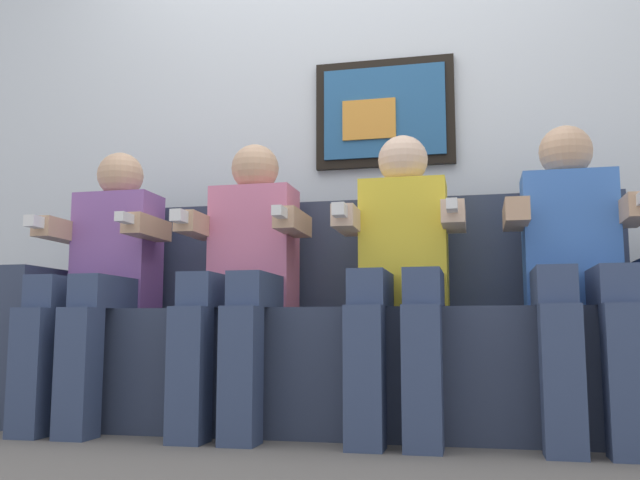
# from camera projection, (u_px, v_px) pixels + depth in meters

# --- Properties ---
(ground_plane) EXTENTS (6.39, 6.39, 0.00)m
(ground_plane) POSITION_uv_depth(u_px,v_px,m) (310.00, 442.00, 2.32)
(ground_plane) COLOR #66605B
(back_wall_assembly) EXTENTS (4.91, 0.10, 2.60)m
(back_wall_assembly) POSITION_uv_depth(u_px,v_px,m) (350.00, 128.00, 3.23)
(back_wall_assembly) COLOR silver
(back_wall_assembly) RESTS_ON ground_plane
(couch) EXTENTS (2.51, 0.58, 0.90)m
(couch) POSITION_uv_depth(u_px,v_px,m) (330.00, 346.00, 2.68)
(couch) COLOR #333D56
(couch) RESTS_ON ground_plane
(person_leftmost) EXTENTS (0.46, 0.56, 1.11)m
(person_leftmost) POSITION_uv_depth(u_px,v_px,m) (101.00, 270.00, 2.75)
(person_leftmost) COLOR #8C59A5
(person_leftmost) RESTS_ON ground_plane
(person_left_center) EXTENTS (0.46, 0.56, 1.11)m
(person_left_center) POSITION_uv_depth(u_px,v_px,m) (244.00, 267.00, 2.62)
(person_left_center) COLOR pink
(person_left_center) RESTS_ON ground_plane
(person_right_center) EXTENTS (0.46, 0.56, 1.11)m
(person_right_center) POSITION_uv_depth(u_px,v_px,m) (401.00, 264.00, 2.49)
(person_right_center) COLOR yellow
(person_right_center) RESTS_ON ground_plane
(person_rightmost) EXTENTS (0.46, 0.56, 1.11)m
(person_rightmost) POSITION_uv_depth(u_px,v_px,m) (576.00, 261.00, 2.36)
(person_rightmost) COLOR #3F72CC
(person_rightmost) RESTS_ON ground_plane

